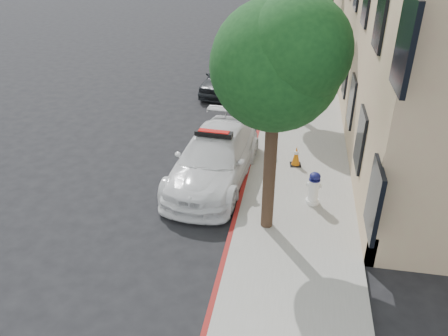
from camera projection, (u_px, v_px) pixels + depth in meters
name	position (u px, v px, depth m)	size (l,w,h in m)	color
ground	(178.00, 180.00, 13.36)	(120.00, 120.00, 0.00)	black
sidewalk	(303.00, 84.00, 21.39)	(3.20, 50.00, 0.15)	gray
curb_strip	(272.00, 82.00, 21.62)	(0.12, 50.00, 0.15)	maroon
tree_near	(277.00, 65.00, 9.11)	(2.92, 2.82, 5.62)	black
tree_mid	(292.00, 9.00, 16.06)	(2.77, 2.64, 5.43)	black
police_car	(214.00, 158.00, 13.04)	(2.46, 5.25, 1.63)	white
parked_car_mid	(226.00, 77.00, 20.28)	(1.67, 4.16, 1.42)	black
parked_car_far	(244.00, 42.00, 26.13)	(1.63, 4.67, 1.54)	#141A32
fire_hydrant	(314.00, 188.00, 11.77)	(0.40, 0.36, 0.95)	white
traffic_cone	(296.00, 156.00, 13.75)	(0.38, 0.38, 0.66)	black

